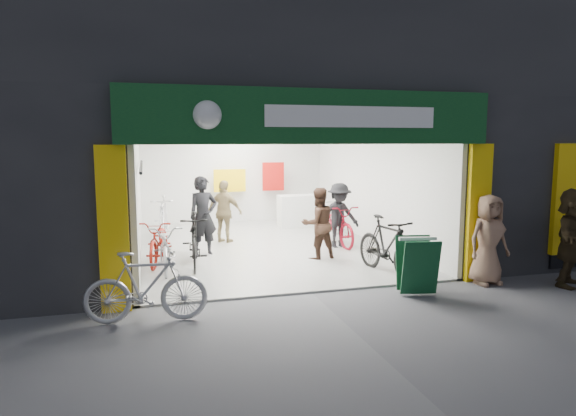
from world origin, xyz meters
name	(u,v)px	position (x,y,z in m)	size (l,w,h in m)	color
ground	(312,293)	(0.00, 0.00, 0.00)	(60.00, 60.00, 0.00)	#56565B
building	(286,76)	(0.91, 4.99, 4.31)	(17.00, 10.27, 8.00)	#232326
bike_left_front	(165,247)	(-2.40, 2.29, 0.49)	(0.66, 1.88, 0.99)	#A4A4A9
bike_left_midfront	(195,241)	(-1.80, 2.40, 0.57)	(0.54, 1.91, 1.15)	black
bike_left_midback	(159,241)	(-2.50, 2.94, 0.49)	(0.65, 1.88, 0.99)	maroon
bike_left_back	(164,218)	(-2.31, 5.57, 0.60)	(0.56, 1.99, 1.19)	#BAB9BE
bike_right_front	(387,246)	(1.80, 0.76, 0.59)	(0.55, 1.96, 1.18)	black
bike_right_mid	(335,225)	(1.85, 3.74, 0.53)	(0.70, 2.00, 1.05)	maroon
bike_right_back	(328,215)	(2.31, 5.53, 0.51)	(0.48, 1.69, 1.01)	#BBBBC0
parked_bike	(146,287)	(-2.80, -0.69, 0.54)	(0.50, 1.78, 1.07)	#B4B4B9
customer_a	(203,217)	(-1.50, 3.44, 0.92)	(0.67, 0.44, 1.85)	black
customer_b	(318,224)	(0.92, 2.39, 0.81)	(0.79, 0.61, 1.62)	#3C261B
customer_c	(339,216)	(1.80, 3.35, 0.81)	(1.05, 0.60, 1.62)	black
customer_d	(225,212)	(-0.81, 4.71, 0.82)	(0.96, 0.40, 1.64)	#948056
pedestrian_near	(488,240)	(3.32, -0.30, 0.84)	(0.82, 0.53, 1.68)	#956F56
pedestrian_far	(572,238)	(4.72, -0.81, 0.90)	(1.67, 0.53, 1.80)	#322716
sandwich_board	(417,264)	(1.75, -0.50, 0.54)	(0.74, 0.76, 0.97)	#104324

